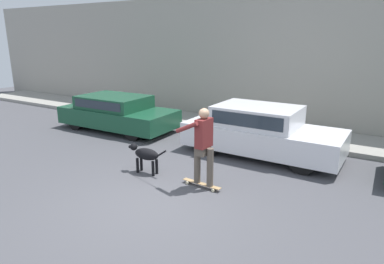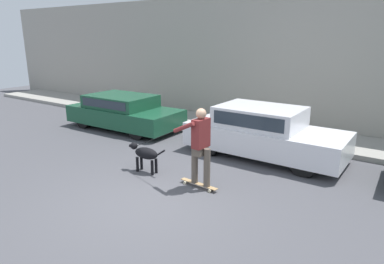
{
  "view_description": "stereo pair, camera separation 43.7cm",
  "coord_description": "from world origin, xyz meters",
  "px_view_note": "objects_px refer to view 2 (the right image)",
  "views": [
    {
      "loc": [
        3.88,
        -4.94,
        3.22
      ],
      "look_at": [
        -0.32,
        1.98,
        0.95
      ],
      "focal_mm": 32.0,
      "sensor_mm": 36.0,
      "label": 1
    },
    {
      "loc": [
        4.24,
        -4.7,
        3.22
      ],
      "look_at": [
        -0.32,
        1.98,
        0.95
      ],
      "focal_mm": 32.0,
      "sensor_mm": 36.0,
      "label": 2
    }
  ],
  "objects_px": {
    "parked_car_0": "(124,112)",
    "parked_car_1": "(263,133)",
    "dog": "(145,154)",
    "skateboarder": "(200,143)"
  },
  "relations": [
    {
      "from": "parked_car_0",
      "to": "parked_car_1",
      "type": "distance_m",
      "value": 5.33
    },
    {
      "from": "parked_car_1",
      "to": "skateboarder",
      "type": "relative_size",
      "value": 1.8
    },
    {
      "from": "parked_car_0",
      "to": "skateboarder",
      "type": "bearing_deg",
      "value": -29.09
    },
    {
      "from": "parked_car_1",
      "to": "skateboarder",
      "type": "xyz_separation_m",
      "value": [
        -0.31,
        -2.7,
        0.35
      ]
    },
    {
      "from": "dog",
      "to": "parked_car_1",
      "type": "bearing_deg",
      "value": -128.71
    },
    {
      "from": "parked_car_1",
      "to": "parked_car_0",
      "type": "bearing_deg",
      "value": -179.24
    },
    {
      "from": "parked_car_1",
      "to": "dog",
      "type": "relative_size",
      "value": 4.03
    },
    {
      "from": "parked_car_0",
      "to": "parked_car_1",
      "type": "relative_size",
      "value": 0.98
    },
    {
      "from": "parked_car_1",
      "to": "dog",
      "type": "distance_m",
      "value": 3.3
    },
    {
      "from": "skateboarder",
      "to": "dog",
      "type": "bearing_deg",
      "value": 3.97
    }
  ]
}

